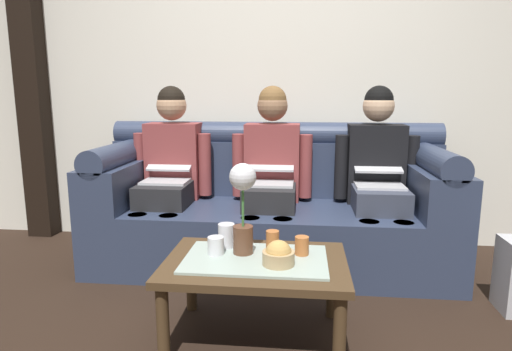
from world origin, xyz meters
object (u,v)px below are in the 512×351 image
person_middle (271,169)px  flower_vase (243,201)px  cup_far_center (273,241)px  snack_bowl (278,255)px  cup_far_left (216,246)px  person_right (378,171)px  person_left (170,167)px  cup_near_left (302,246)px  cup_near_right (226,235)px  coffee_table (256,270)px  couch (271,210)px

person_middle → flower_vase: size_ratio=2.77×
person_middle → cup_far_center: bearing=-85.4°
snack_bowl → flower_vase: bearing=144.6°
snack_bowl → person_middle: bearing=95.9°
cup_far_center → cup_far_left: (-0.27, -0.06, -0.01)m
person_middle → person_right: 0.71m
person_left → cup_far_left: (0.52, -0.98, -0.21)m
cup_near_left → person_right: bearing=62.1°
person_left → cup_near_right: bearing=-57.6°
cup_far_left → person_left: bearing=118.0°
coffee_table → cup_far_center: (0.07, 0.09, 0.11)m
cup_far_center → cup_near_left: bearing=-10.0°
person_left → cup_far_center: bearing=-49.2°
couch → cup_near_left: bearing=-77.1°
person_left → person_middle: same height
person_right → cup_near_left: 1.08m
couch → cup_near_left: size_ratio=26.85×
person_left → person_middle: 0.71m
couch → coffee_table: (-0.00, -1.01, -0.02)m
person_right → cup_far_left: 1.35m
coffee_table → person_left: bearing=125.4°
person_left → snack_bowl: 1.37m
coffee_table → cup_near_left: (0.22, 0.07, 0.11)m
couch → cup_far_center: (0.07, -0.92, 0.09)m
snack_bowl → cup_near_left: bearing=52.5°
couch → cup_near_right: 0.90m
flower_vase → person_left: bearing=124.3°
coffee_table → snack_bowl: 0.17m
snack_bowl → cup_far_center: (-0.04, 0.16, 0.01)m
person_right → cup_far_center: (-0.64, -0.91, -0.20)m
cup_far_center → flower_vase: bearing=-165.9°
cup_near_left → cup_far_center: (-0.14, 0.03, 0.01)m
person_right → flower_vase: (-0.78, -0.95, 0.01)m
person_right → cup_far_center: bearing=-125.0°
person_left → cup_near_left: 1.34m
person_middle → cup_near_left: person_middle is taller
cup_far_left → person_middle: bearing=78.7°
snack_bowl → couch: bearing=95.9°
person_right → cup_near_right: person_right is taller
snack_bowl → cup_near_right: bearing=143.1°
flower_vase → cup_near_left: size_ratio=4.96×
couch → cup_far_center: bearing=-85.4°
person_middle → cup_far_left: 1.02m
snack_bowl → cup_near_right: cup_near_right is taller
person_left → coffee_table: person_left is taller
person_middle → cup_far_center: 0.94m
flower_vase → cup_far_left: flower_vase is taller
coffee_table → cup_near_right: size_ratio=7.19×
person_left → coffee_table: (0.71, -1.01, -0.31)m
person_right → person_middle: bearing=180.0°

